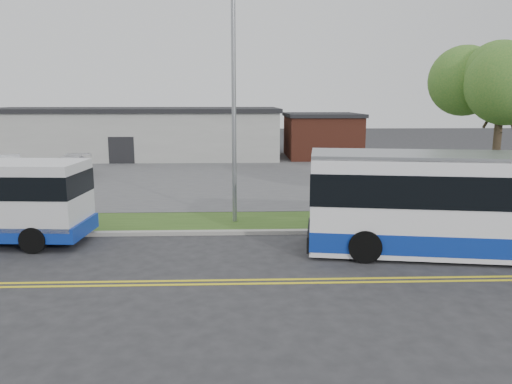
{
  "coord_description": "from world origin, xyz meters",
  "views": [
    {
      "loc": [
        3.13,
        -17.49,
        5.14
      ],
      "look_at": [
        3.84,
        1.38,
        1.6
      ],
      "focal_mm": 35.0,
      "sensor_mm": 36.0,
      "label": 1
    }
  ],
  "objects_px": {
    "parked_car_a": "(7,168)",
    "streetlight_near": "(234,96)",
    "tree_east": "(503,72)",
    "parked_car_b": "(70,168)",
    "transit_bus": "(496,205)"
  },
  "relations": [
    {
      "from": "parked_car_a",
      "to": "streetlight_near",
      "type": "bearing_deg",
      "value": -66.42
    },
    {
      "from": "streetlight_near",
      "to": "tree_east",
      "type": "bearing_deg",
      "value": 1.42
    },
    {
      "from": "streetlight_near",
      "to": "parked_car_b",
      "type": "height_order",
      "value": "streetlight_near"
    },
    {
      "from": "tree_east",
      "to": "parked_car_b",
      "type": "relative_size",
      "value": 1.7
    },
    {
      "from": "tree_east",
      "to": "transit_bus",
      "type": "height_order",
      "value": "tree_east"
    },
    {
      "from": "streetlight_near",
      "to": "parked_car_a",
      "type": "bearing_deg",
      "value": 141.61
    },
    {
      "from": "tree_east",
      "to": "parked_car_b",
      "type": "distance_m",
      "value": 25.0
    },
    {
      "from": "tree_east",
      "to": "parked_car_b",
      "type": "bearing_deg",
      "value": 152.06
    },
    {
      "from": "streetlight_near",
      "to": "parked_car_b",
      "type": "relative_size",
      "value": 1.94
    },
    {
      "from": "transit_bus",
      "to": "parked_car_a",
      "type": "bearing_deg",
      "value": 154.68
    },
    {
      "from": "transit_bus",
      "to": "parked_car_b",
      "type": "bearing_deg",
      "value": 149.11
    },
    {
      "from": "parked_car_b",
      "to": "transit_bus",
      "type": "bearing_deg",
      "value": -44.15
    },
    {
      "from": "transit_bus",
      "to": "tree_east",
      "type": "bearing_deg",
      "value": 72.77
    },
    {
      "from": "tree_east",
      "to": "parked_car_a",
      "type": "distance_m",
      "value": 28.16
    },
    {
      "from": "tree_east",
      "to": "streetlight_near",
      "type": "bearing_deg",
      "value": -178.58
    }
  ]
}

